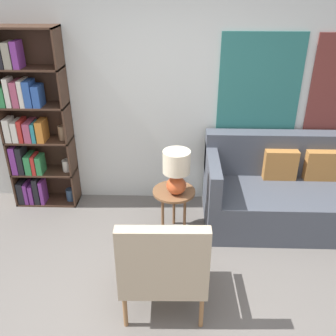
{
  "coord_description": "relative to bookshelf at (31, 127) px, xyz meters",
  "views": [
    {
      "loc": [
        0.21,
        -2.01,
        2.49
      ],
      "look_at": [
        0.11,
        1.04,
        0.9
      ],
      "focal_mm": 40.0,
      "sensor_mm": 36.0,
      "label": 1
    }
  ],
  "objects": [
    {
      "name": "wall_back",
      "position": [
        1.51,
        0.19,
        0.38
      ],
      "size": [
        6.4,
        0.08,
        2.7
      ],
      "color": "silver",
      "rests_on": "ground_plane"
    },
    {
      "name": "side_table",
      "position": [
        1.61,
        -0.55,
        -0.53
      ],
      "size": [
        0.44,
        0.44,
        0.51
      ],
      "color": "brown",
      "rests_on": "ground_plane"
    },
    {
      "name": "ground_plane",
      "position": [
        1.45,
        -1.84,
        -0.97
      ],
      "size": [
        14.0,
        14.0,
        0.0
      ],
      "primitive_type": "plane",
      "color": "#66605B"
    },
    {
      "name": "bookshelf",
      "position": [
        0.0,
        0.0,
        0.0
      ],
      "size": [
        0.72,
        0.3,
        2.04
      ],
      "color": "#422B1E",
      "rests_on": "ground_plane"
    },
    {
      "name": "armchair",
      "position": [
        1.54,
        -1.64,
        -0.47
      ],
      "size": [
        0.7,
        0.66,
        0.93
      ],
      "color": "olive",
      "rests_on": "ground_plane"
    },
    {
      "name": "table_lamp",
      "position": [
        1.63,
        -0.6,
        -0.19
      ],
      "size": [
        0.27,
        0.27,
        0.47
      ],
      "color": "#C65128",
      "rests_on": "side_table"
    },
    {
      "name": "couch",
      "position": [
        3.0,
        -0.28,
        -0.63
      ],
      "size": [
        2.09,
        0.92,
        0.94
      ],
      "color": "#474C56",
      "rests_on": "ground_plane"
    }
  ]
}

